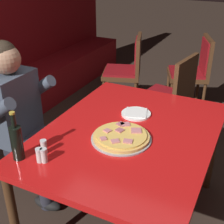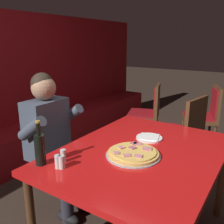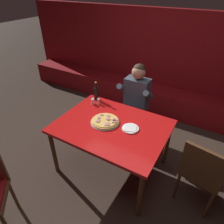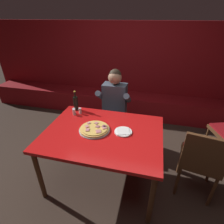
% 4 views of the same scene
% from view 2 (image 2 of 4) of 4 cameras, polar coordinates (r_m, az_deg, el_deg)
% --- Properties ---
extents(main_dining_table, '(1.39, 1.06, 0.77)m').
position_cam_2_polar(main_dining_table, '(1.86, 6.68, -10.76)').
color(main_dining_table, '#4C2D19').
rests_on(main_dining_table, ground_plane).
extents(pizza, '(0.37, 0.37, 0.05)m').
position_cam_2_polar(pizza, '(1.74, 4.87, -9.40)').
color(pizza, '#9E9EA3').
rests_on(pizza, main_dining_table).
extents(plate_white_paper, '(0.21, 0.21, 0.02)m').
position_cam_2_polar(plate_white_paper, '(2.04, 8.50, -5.83)').
color(plate_white_paper, white).
rests_on(plate_white_paper, main_dining_table).
extents(beer_bottle, '(0.07, 0.07, 0.29)m').
position_cam_2_polar(beer_bottle, '(1.65, -16.16, -7.98)').
color(beer_bottle, black).
rests_on(beer_bottle, main_dining_table).
extents(shaker_oregano, '(0.04, 0.04, 0.09)m').
position_cam_2_polar(shaker_oregano, '(1.61, -12.30, -11.16)').
color(shaker_oregano, silver).
rests_on(shaker_oregano, main_dining_table).
extents(shaker_black_pepper, '(0.04, 0.04, 0.09)m').
position_cam_2_polar(shaker_black_pepper, '(1.67, -11.07, -9.93)').
color(shaker_black_pepper, silver).
rests_on(shaker_black_pepper, main_dining_table).
extents(shaker_parmesan, '(0.04, 0.04, 0.09)m').
position_cam_2_polar(shaker_parmesan, '(1.60, -11.44, -11.28)').
color(shaker_parmesan, silver).
rests_on(shaker_parmesan, main_dining_table).
extents(diner_seated_blue_shirt, '(0.53, 0.53, 1.27)m').
position_cam_2_polar(diner_seated_blue_shirt, '(2.27, -13.14, -5.82)').
color(diner_seated_blue_shirt, black).
rests_on(diner_seated_blue_shirt, ground_plane).
extents(dining_chair_near_left, '(0.51, 0.51, 0.95)m').
position_cam_2_polar(dining_chair_near_left, '(2.91, 16.17, -3.94)').
color(dining_chair_near_left, '#4C2D19').
rests_on(dining_chair_near_left, ground_plane).
extents(dining_chair_near_right, '(0.56, 0.56, 0.94)m').
position_cam_2_polar(dining_chair_near_right, '(3.67, 8.28, 0.35)').
color(dining_chair_near_right, '#4C2D19').
rests_on(dining_chair_near_right, ground_plane).
extents(dining_chair_by_booth, '(0.57, 0.57, 0.94)m').
position_cam_2_polar(dining_chair_by_booth, '(3.70, 20.55, -0.31)').
color(dining_chair_by_booth, '#4C2D19').
rests_on(dining_chair_by_booth, ground_plane).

